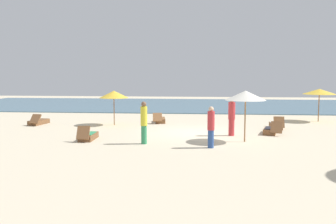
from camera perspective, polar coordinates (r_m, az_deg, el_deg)
The scene contains 13 objects.
ground_plane at distance 19.80m, azimuth 4.24°, elevation -3.17°, with size 60.00×60.00×0.00m, color beige.
ocean_water at distance 36.68m, azimuth 4.80°, elevation 1.08°, with size 48.00×16.00×0.06m, color #476B7F.
umbrella_1 at distance 22.70m, azimuth -8.25°, elevation 2.67°, with size 1.77×1.77×2.08m.
umbrella_2 at distance 17.31m, azimuth 11.73°, elevation 2.47°, with size 1.86×1.86×2.34m.
umbrella_3 at distance 26.07m, azimuth 22.07°, elevation 2.90°, with size 2.10×2.10×2.12m.
lounger_0 at distance 24.21m, azimuth -19.13°, elevation -1.41°, with size 0.85×1.76×0.69m.
lounger_1 at distance 20.11m, azimuth 15.40°, elevation -2.72°, with size 1.00×1.77×0.71m.
lounger_2 at distance 23.81m, azimuth -1.23°, elevation -1.20°, with size 0.81×1.77×0.66m.
lounger_4 at distance 18.06m, azimuth -12.09°, elevation -3.60°, with size 0.64×1.65×0.74m.
lounger_5 at distance 22.10m, azimuth 16.13°, elevation -1.97°, with size 0.69×1.66×0.75m.
person_0 at distance 16.57m, azimuth -3.69°, elevation -1.53°, with size 0.30×0.30×1.89m.
person_1 at distance 18.98m, azimuth 9.67°, elevation -0.66°, with size 0.36×0.36×1.91m.
person_2 at distance 15.76m, azimuth 6.56°, elevation -2.25°, with size 0.42×0.42×1.75m.
Camera 1 is at (0.39, -19.55, 3.14)m, focal length 40.01 mm.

